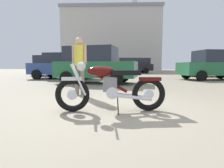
{
  "coord_description": "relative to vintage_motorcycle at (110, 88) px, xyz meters",
  "views": [
    {
      "loc": [
        -0.06,
        -3.32,
        0.86
      ],
      "look_at": [
        -0.39,
        0.4,
        0.47
      ],
      "focal_mm": 28.36,
      "sensor_mm": 36.0,
      "label": 1
    }
  ],
  "objects": [
    {
      "name": "silver_sedan_mid",
      "position": [
        7.03,
        11.75,
        0.47
      ],
      "size": [
        3.91,
        1.85,
        1.78
      ],
      "rotation": [
        0.0,
        0.0,
        3.13
      ],
      "color": "black",
      "rests_on": "ground_plane"
    },
    {
      "name": "blue_hatchback_right",
      "position": [
        0.88,
        17.33,
        0.49
      ],
      "size": [
        4.89,
        2.44,
        1.74
      ],
      "rotation": [
        0.0,
        0.0,
        3.28
      ],
      "color": "black",
      "rests_on": "ground_plane"
    },
    {
      "name": "pale_sedan_back",
      "position": [
        5.58,
        8.09,
        0.47
      ],
      "size": [
        4.15,
        2.38,
        1.78
      ],
      "rotation": [
        0.0,
        0.0,
        3.34
      ],
      "color": "black",
      "rests_on": "ground_plane"
    },
    {
      "name": "white_estate_far",
      "position": [
        -1.28,
        5.39,
        0.47
      ],
      "size": [
        4.11,
        2.29,
        1.78
      ],
      "rotation": [
        0.0,
        0.0,
        -0.16
      ],
      "color": "black",
      "rests_on": "ground_plane"
    },
    {
      "name": "vintage_motorcycle",
      "position": [
        0.0,
        0.0,
        0.0
      ],
      "size": [
        2.08,
        0.62,
        0.94
      ],
      "rotation": [
        0.0,
        0.0,
        3.27
      ],
      "color": "black",
      "rests_on": "ground_plane"
    },
    {
      "name": "ground_plane",
      "position": [
        0.39,
        0.04,
        -0.45
      ],
      "size": [
        80.0,
        80.0,
        0.0
      ],
      "primitive_type": "plane",
      "color": "gray"
    },
    {
      "name": "dark_sedan_left",
      "position": [
        -5.59,
        11.52,
        0.49
      ],
      "size": [
        4.91,
        2.48,
        1.74
      ],
      "rotation": [
        0.0,
        0.0,
        -0.15
      ],
      "color": "black",
      "rests_on": "ground_plane"
    },
    {
      "name": "bystander",
      "position": [
        -1.06,
        1.76,
        0.57
      ],
      "size": [
        0.45,
        0.3,
        1.66
      ],
      "rotation": [
        0.0,
        0.0,
        4.49
      ],
      "color": "#706656",
      "rests_on": "ground_plane"
    },
    {
      "name": "industrial_building",
      "position": [
        -2.56,
        29.94,
        4.94
      ],
      "size": [
        17.04,
        10.61,
        21.28
      ],
      "rotation": [
        0.0,
        0.0,
        0.05
      ],
      "color": "beige",
      "rests_on": "ground_plane"
    },
    {
      "name": "red_hatchback_near",
      "position": [
        -3.87,
        7.99,
        0.38
      ],
      "size": [
        4.36,
        2.27,
        1.67
      ],
      "rotation": [
        0.0,
        0.0,
        -0.11
      ],
      "color": "black",
      "rests_on": "ground_plane"
    }
  ]
}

